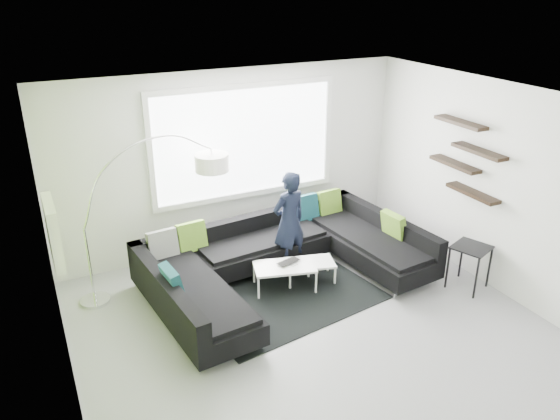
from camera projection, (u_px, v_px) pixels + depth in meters
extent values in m
plane|color=gray|center=(310.00, 326.00, 6.77)|extent=(5.50, 5.50, 0.00)
cube|color=silver|center=(232.00, 162.00, 8.28)|extent=(5.50, 0.04, 2.80)
cube|color=silver|center=(473.00, 347.00, 4.15)|extent=(5.50, 0.04, 2.80)
cube|color=silver|center=(56.00, 278.00, 5.11)|extent=(0.04, 5.00, 2.80)
cube|color=silver|center=(491.00, 186.00, 7.33)|extent=(0.04, 5.00, 2.80)
cube|color=white|center=(316.00, 101.00, 5.66)|extent=(5.50, 5.00, 0.04)
cube|color=#7FB72D|center=(57.00, 277.00, 5.11)|extent=(0.01, 5.00, 2.80)
cube|color=white|center=(245.00, 142.00, 8.21)|extent=(2.96, 0.06, 1.68)
cube|color=silver|center=(54.00, 232.00, 5.55)|extent=(0.12, 0.66, 0.66)
cube|color=black|center=(466.00, 158.00, 7.49)|extent=(0.20, 1.24, 0.95)
cube|color=black|center=(288.00, 273.00, 7.58)|extent=(3.95, 2.68, 0.39)
cube|color=black|center=(288.00, 251.00, 7.44)|extent=(3.95, 2.68, 0.29)
cube|color=#4C7219|center=(288.00, 248.00, 7.42)|extent=(3.34, 0.54, 0.41)
cube|color=black|center=(282.00, 296.00, 7.40)|extent=(2.67, 2.11, 0.01)
cube|color=white|center=(297.00, 273.00, 7.63)|extent=(1.20, 0.89, 0.35)
cube|color=black|center=(469.00, 267.00, 7.50)|extent=(0.59, 0.59, 0.63)
imported|color=black|center=(289.00, 222.00, 7.82)|extent=(0.68, 0.56, 1.51)
imported|color=black|center=(291.00, 263.00, 7.49)|extent=(0.44, 0.38, 0.03)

